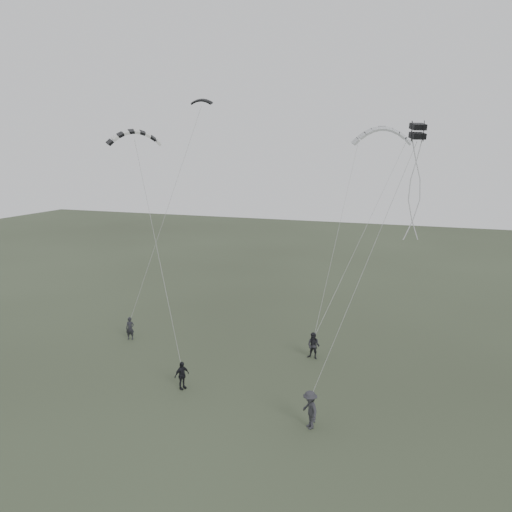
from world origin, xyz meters
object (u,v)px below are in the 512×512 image
(kite_striped, at_px, (134,131))
(flyer_center, at_px, (182,375))
(flyer_right, at_px, (314,346))
(flyer_left, at_px, (130,328))
(kite_pale_large, at_px, (382,128))
(flyer_far, at_px, (310,410))
(kite_box, at_px, (418,131))
(kite_dark_small, at_px, (201,100))

(kite_striped, bearing_deg, flyer_center, -72.15)
(flyer_right, bearing_deg, flyer_left, -165.91)
(flyer_left, distance_m, kite_striped, 14.00)
(flyer_right, xyz_separation_m, kite_pale_large, (2.56, 10.50, 13.88))
(flyer_left, relative_size, kite_pale_large, 0.36)
(flyer_right, height_order, flyer_center, flyer_right)
(flyer_center, distance_m, kite_striped, 14.18)
(flyer_far, distance_m, kite_striped, 18.11)
(flyer_left, distance_m, flyer_far, 16.28)
(flyer_right, distance_m, flyer_center, 8.86)
(flyer_left, bearing_deg, flyer_center, -54.17)
(kite_box, bearing_deg, flyer_far, -152.93)
(kite_dark_small, height_order, kite_box, kite_dark_small)
(kite_pale_large, bearing_deg, flyer_far, -104.25)
(flyer_center, xyz_separation_m, kite_pale_large, (8.53, 17.05, 13.94))
(flyer_center, height_order, kite_striped, kite_striped)
(kite_dark_small, height_order, kite_striped, kite_dark_small)
(flyer_left, xyz_separation_m, kite_box, (18.58, -1.78, 13.21))
(kite_dark_small, bearing_deg, flyer_left, -140.15)
(kite_box, bearing_deg, kite_striped, 157.81)
(flyer_center, xyz_separation_m, kite_box, (11.59, 3.72, 13.21))
(flyer_left, relative_size, kite_box, 2.23)
(flyer_right, relative_size, kite_striped, 0.56)
(kite_dark_small, bearing_deg, flyer_right, -32.26)
(flyer_right, height_order, flyer_far, flyer_far)
(flyer_far, xyz_separation_m, kite_box, (3.91, 5.28, 13.07))
(flyer_center, height_order, kite_dark_small, kite_dark_small)
(flyer_far, relative_size, kite_pale_large, 0.43)
(kite_pale_large, xyz_separation_m, kite_box, (3.06, -13.33, -0.73))
(kite_striped, bearing_deg, kite_dark_small, 45.19)
(flyer_right, bearing_deg, kite_dark_small, 168.40)
(flyer_right, bearing_deg, kite_box, -17.23)
(kite_pale_large, bearing_deg, kite_striped, -142.48)
(flyer_center, height_order, flyer_far, flyer_far)
(kite_pale_large, distance_m, kite_striped, 19.15)
(flyer_left, distance_m, kite_dark_small, 16.83)
(flyer_right, bearing_deg, flyer_center, -122.91)
(flyer_right, relative_size, kite_pale_large, 0.39)
(kite_pale_large, height_order, kite_striped, kite_pale_large)
(flyer_far, height_order, kite_dark_small, kite_dark_small)
(kite_box, bearing_deg, flyer_left, 148.12)
(flyer_center, xyz_separation_m, kite_striped, (-3.99, 2.57, 13.36))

